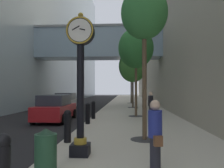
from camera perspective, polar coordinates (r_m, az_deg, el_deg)
ground_plane at (r=28.85m, az=-1.43°, el=-5.44°), size 110.00×110.00×0.00m
sidewalk_right at (r=31.74m, az=4.67°, el=-4.92°), size 6.23×80.00×0.14m
building_block_left at (r=36.57m, az=-20.44°, el=17.62°), size 22.77×80.00×27.87m
street_clock at (r=7.00m, az=-7.80°, el=1.80°), size 0.84×0.55×4.30m
bollard_nearest at (r=4.74m, az=-25.38°, el=-17.77°), size 0.28×0.28×1.20m
bollard_third at (r=8.90m, az=-10.91°, el=-9.98°), size 0.28×0.28×1.20m
bollard_fourth at (r=11.09m, az=-7.97°, el=-8.24°), size 0.28×0.28×1.20m
bollard_fifth at (r=13.31m, az=-6.02°, el=-7.06°), size 0.28×0.28×1.20m
bollard_sixth at (r=15.54m, az=-4.63°, el=-6.22°), size 0.28×0.28×1.20m
street_tree_near at (r=9.62m, az=7.96°, el=16.62°), size 1.84×1.84×6.06m
street_tree_mid_near at (r=17.15m, az=5.91°, el=8.72°), size 2.57×2.57×6.45m
street_tree_mid_far at (r=24.74m, az=5.15°, el=4.39°), size 2.99×2.99×6.13m
street_tree_far at (r=32.50m, az=4.75°, el=4.11°), size 1.98×1.98×6.19m
trash_bin at (r=5.91m, az=-16.03°, el=-15.39°), size 0.53×0.53×1.05m
pedestrian_walking at (r=5.82m, az=10.61°, el=-11.91°), size 0.40×0.49×1.72m
pedestrian_by_clock at (r=15.51m, az=9.52°, el=-4.98°), size 0.41×0.41×1.80m
car_red_near at (r=15.80m, az=-13.82°, el=-5.86°), size 2.10×4.54×1.73m
car_silver_mid at (r=25.10m, az=-11.22°, el=-4.18°), size 2.13×4.47×1.69m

